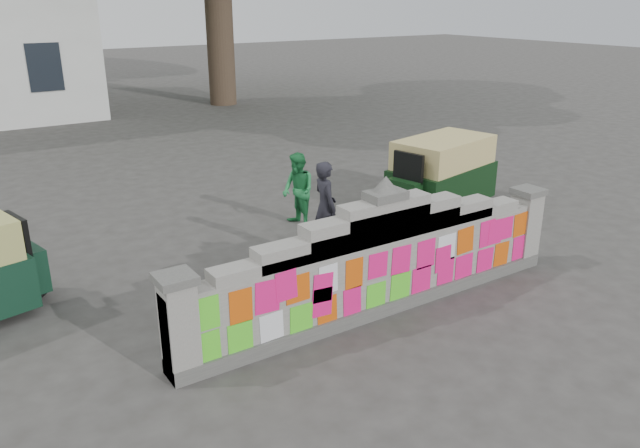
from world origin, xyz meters
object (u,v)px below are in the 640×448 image
object	(u,v)px
cyclist_bike	(325,239)
cyclist_rider	(325,221)
rickshaw_right	(440,173)
pedestrian	(298,190)

from	to	relation	value
cyclist_bike	cyclist_rider	distance (m)	0.31
cyclist_rider	rickshaw_right	distance (m)	3.82
cyclist_bike	rickshaw_right	world-z (taller)	rickshaw_right
pedestrian	cyclist_bike	bearing A→B (deg)	-16.86
cyclist_bike	cyclist_rider	bearing A→B (deg)	98.97
cyclist_bike	rickshaw_right	xyz separation A→B (m)	(3.66, 1.10, 0.33)
cyclist_bike	cyclist_rider	size ratio (longest dim) A/B	1.12
pedestrian	cyclist_rider	bearing A→B (deg)	-16.86
rickshaw_right	pedestrian	bearing A→B (deg)	-25.60
cyclist_rider	pedestrian	world-z (taller)	cyclist_rider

